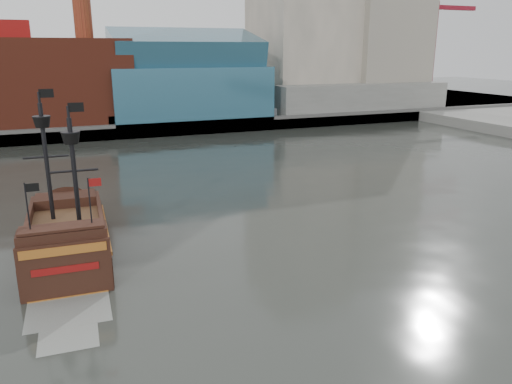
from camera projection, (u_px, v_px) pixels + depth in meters
name	position (u px, v px, depth m)	size (l,w,h in m)	color
ground	(309.00, 286.00, 33.30)	(400.00, 400.00, 0.00)	#262823
promenade_far	(122.00, 113.00, 115.02)	(220.00, 60.00, 2.00)	slate
seawall	(145.00, 130.00, 88.64)	(220.00, 1.00, 2.60)	#4C4C49
skyline	(144.00, 2.00, 103.75)	(149.00, 45.00, 62.00)	#7F644C
crane_a	(432.00, 33.00, 129.38)	(22.50, 4.00, 32.25)	slate
crane_b	(434.00, 48.00, 142.72)	(19.10, 4.00, 26.25)	slate
pirate_ship	(67.00, 242.00, 37.68)	(6.27, 18.07, 13.38)	black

